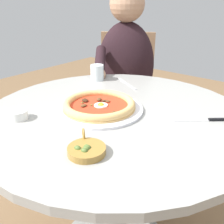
{
  "coord_description": "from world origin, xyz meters",
  "views": [
    {
      "loc": [
        0.52,
        -0.66,
        1.1
      ],
      "look_at": [
        -0.03,
        0.02,
        0.7
      ],
      "focal_mm": 40.76,
      "sensor_mm": 36.0,
      "label": 1
    }
  ],
  "objects": [
    {
      "name": "ramekin_capers",
      "position": [
        -0.22,
        -0.26,
        0.73
      ],
      "size": [
        0.06,
        0.06,
        0.03
      ],
      "color": "white",
      "rests_on": "dining_table"
    },
    {
      "name": "pizza_on_plate",
      "position": [
        -0.05,
        -0.03,
        0.73
      ],
      "size": [
        0.32,
        0.32,
        0.04
      ],
      "color": "white",
      "rests_on": "dining_table"
    },
    {
      "name": "water_glass",
      "position": [
        -0.31,
        0.24,
        0.75
      ],
      "size": [
        0.07,
        0.07,
        0.08
      ],
      "color": "silver",
      "rests_on": "dining_table"
    },
    {
      "name": "diner_person",
      "position": [
        -0.39,
        0.58,
        0.51
      ],
      "size": [
        0.44,
        0.58,
        1.16
      ],
      "color": "#282833",
      "rests_on": "ground"
    },
    {
      "name": "cafe_chair_diner",
      "position": [
        -0.46,
        0.71,
        0.53
      ],
      "size": [
        0.57,
        0.57,
        0.88
      ],
      "color": "#957050",
      "rests_on": "ground"
    },
    {
      "name": "fork_utensil",
      "position": [
        -0.16,
        0.28,
        0.72
      ],
      "size": [
        0.17,
        0.1,
        0.0
      ],
      "color": "#BCBCC1",
      "rests_on": "dining_table"
    },
    {
      "name": "steak_knife",
      "position": [
        0.31,
        0.15,
        0.72
      ],
      "size": [
        0.17,
        0.14,
        0.01
      ],
      "color": "silver",
      "rests_on": "dining_table"
    },
    {
      "name": "olive_pan",
      "position": [
        0.11,
        -0.26,
        0.73
      ],
      "size": [
        0.11,
        0.1,
        0.04
      ],
      "color": "olive",
      "rests_on": "dining_table"
    },
    {
      "name": "dining_table",
      "position": [
        0.0,
        0.0,
        0.54
      ],
      "size": [
        0.97,
        0.97,
        0.72
      ],
      "color": "#999993",
      "rests_on": "ground"
    }
  ]
}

